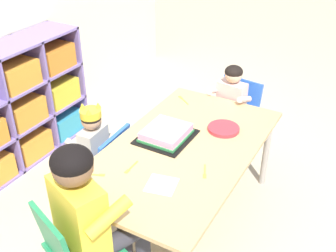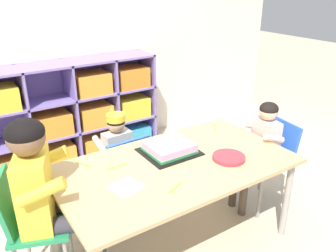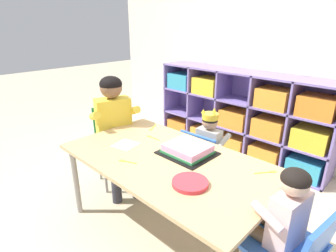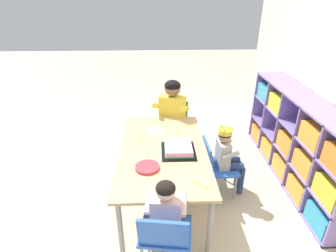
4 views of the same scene
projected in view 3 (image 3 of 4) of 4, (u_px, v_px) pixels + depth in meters
ground at (168, 230)px, 2.06m from camera, size 16.00×16.00×0.00m
classroom_back_wall at (290, 20)px, 2.68m from camera, size 5.01×0.10×2.99m
storage_cubby_shelf at (242, 119)px, 3.09m from camera, size 2.07×0.34×0.97m
activity_table at (168, 165)px, 1.85m from camera, size 1.47×0.83×0.61m
classroom_chair_blue at (203, 159)px, 2.36m from camera, size 0.39×0.35×0.62m
child_with_crown at (211, 141)px, 2.39m from camera, size 0.30×0.31×0.79m
classroom_chair_adult_side at (113, 138)px, 2.56m from camera, size 0.43×0.43×0.74m
adult_helper_seated at (115, 122)px, 2.39m from camera, size 0.48×0.46×1.04m
classroom_chair_guest_side at (293, 249)px, 1.33m from camera, size 0.39×0.41×0.68m
guest_at_table_side at (277, 218)px, 1.36m from camera, size 0.32×0.32×0.85m
birthday_cake_on_tray at (187, 150)px, 1.89m from camera, size 0.35×0.32×0.07m
paper_plate_stack at (190, 183)px, 1.53m from camera, size 0.21×0.21×0.02m
paper_napkin_square at (126, 145)px, 2.03m from camera, size 0.19×0.19×0.00m
fork_scattered_mid_table at (127, 162)px, 1.79m from camera, size 0.12×0.07×0.00m
fork_near_child_seat at (152, 137)px, 2.16m from camera, size 0.13×0.02×0.00m
fork_near_cake_tray at (152, 128)px, 2.35m from camera, size 0.08×0.14×0.00m
fork_by_napkin at (267, 172)px, 1.66m from camera, size 0.10×0.13×0.00m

